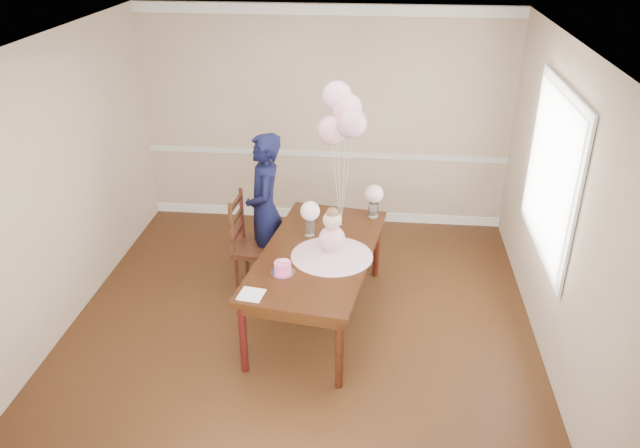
# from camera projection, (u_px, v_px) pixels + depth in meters

# --- Properties ---
(floor) EXTENTS (4.50, 5.00, 0.00)m
(floor) POSITION_uv_depth(u_px,v_px,m) (299.00, 333.00, 6.01)
(floor) COLOR black
(floor) RESTS_ON ground
(ceiling) EXTENTS (4.50, 5.00, 0.02)m
(ceiling) POSITION_uv_depth(u_px,v_px,m) (294.00, 47.00, 4.78)
(ceiling) COLOR silver
(ceiling) RESTS_ON wall_back
(wall_back) EXTENTS (4.50, 0.02, 2.70)m
(wall_back) POSITION_uv_depth(u_px,v_px,m) (325.00, 119.00, 7.61)
(wall_back) COLOR tan
(wall_back) RESTS_ON floor
(wall_front) EXTENTS (4.50, 0.02, 2.70)m
(wall_front) POSITION_uv_depth(u_px,v_px,m) (230.00, 414.00, 3.18)
(wall_front) COLOR tan
(wall_front) RESTS_ON floor
(wall_left) EXTENTS (0.02, 5.00, 2.70)m
(wall_left) POSITION_uv_depth(u_px,v_px,m) (49.00, 195.00, 5.60)
(wall_left) COLOR tan
(wall_left) RESTS_ON floor
(wall_right) EXTENTS (0.02, 5.00, 2.70)m
(wall_right) POSITION_uv_depth(u_px,v_px,m) (564.00, 218.00, 5.19)
(wall_right) COLOR tan
(wall_right) RESTS_ON floor
(chair_rail_trim) EXTENTS (4.50, 0.02, 0.07)m
(chair_rail_trim) POSITION_uv_depth(u_px,v_px,m) (324.00, 154.00, 7.81)
(chair_rail_trim) COLOR silver
(chair_rail_trim) RESTS_ON wall_back
(crown_molding) EXTENTS (4.50, 0.02, 0.12)m
(crown_molding) POSITION_uv_depth(u_px,v_px,m) (325.00, 10.00, 7.02)
(crown_molding) COLOR white
(crown_molding) RESTS_ON wall_back
(baseboard_trim) EXTENTS (4.50, 0.02, 0.12)m
(baseboard_trim) POSITION_uv_depth(u_px,v_px,m) (324.00, 214.00, 8.19)
(baseboard_trim) COLOR white
(baseboard_trim) RESTS_ON floor
(window_frame) EXTENTS (0.02, 1.66, 1.56)m
(window_frame) POSITION_uv_depth(u_px,v_px,m) (552.00, 173.00, 5.54)
(window_frame) COLOR white
(window_frame) RESTS_ON wall_right
(window_blinds) EXTENTS (0.01, 1.50, 1.40)m
(window_blinds) POSITION_uv_depth(u_px,v_px,m) (550.00, 173.00, 5.54)
(window_blinds) COLOR silver
(window_blinds) RESTS_ON wall_right
(dining_table_top) EXTENTS (1.29, 2.14, 0.05)m
(dining_table_top) POSITION_uv_depth(u_px,v_px,m) (318.00, 254.00, 5.90)
(dining_table_top) COLOR black
(dining_table_top) RESTS_ON table_leg_fl
(table_apron) EXTENTS (1.18, 2.03, 0.10)m
(table_apron) POSITION_uv_depth(u_px,v_px,m) (318.00, 260.00, 5.93)
(table_apron) COLOR black
(table_apron) RESTS_ON table_leg_fl
(table_leg_fl) EXTENTS (0.08, 0.08, 0.71)m
(table_leg_fl) POSITION_uv_depth(u_px,v_px,m) (243.00, 338.00, 5.36)
(table_leg_fl) COLOR black
(table_leg_fl) RESTS_ON floor
(table_leg_fr) EXTENTS (0.08, 0.08, 0.71)m
(table_leg_fr) POSITION_uv_depth(u_px,v_px,m) (339.00, 353.00, 5.17)
(table_leg_fr) COLOR black
(table_leg_fr) RESTS_ON floor
(table_leg_bl) EXTENTS (0.08, 0.08, 0.71)m
(table_leg_bl) POSITION_uv_depth(u_px,v_px,m) (301.00, 238.00, 6.97)
(table_leg_bl) COLOR black
(table_leg_bl) RESTS_ON floor
(table_leg_br) EXTENTS (0.08, 0.08, 0.71)m
(table_leg_br) POSITION_uv_depth(u_px,v_px,m) (376.00, 248.00, 6.78)
(table_leg_br) COLOR black
(table_leg_br) RESTS_ON floor
(baby_skirt) EXTENTS (0.87, 0.87, 0.10)m
(baby_skirt) POSITION_uv_depth(u_px,v_px,m) (332.00, 251.00, 5.79)
(baby_skirt) COLOR #DAA1BD
(baby_skirt) RESTS_ON dining_table_top
(baby_torso) EXTENTS (0.24, 0.24, 0.24)m
(baby_torso) POSITION_uv_depth(u_px,v_px,m) (332.00, 239.00, 5.73)
(baby_torso) COLOR #EB94C5
(baby_torso) RESTS_ON baby_skirt
(baby_head) EXTENTS (0.17, 0.17, 0.17)m
(baby_head) POSITION_uv_depth(u_px,v_px,m) (332.00, 220.00, 5.64)
(baby_head) COLOR #DBAF96
(baby_head) RESTS_ON baby_torso
(baby_hair) EXTENTS (0.12, 0.12, 0.12)m
(baby_hair) POSITION_uv_depth(u_px,v_px,m) (332.00, 214.00, 5.61)
(baby_hair) COLOR brown
(baby_hair) RESTS_ON baby_head
(cake_platter) EXTENTS (0.25, 0.25, 0.01)m
(cake_platter) POSITION_uv_depth(u_px,v_px,m) (283.00, 272.00, 5.54)
(cake_platter) COLOR #B6B5B9
(cake_platter) RESTS_ON dining_table_top
(birthday_cake) EXTENTS (0.17, 0.17, 0.10)m
(birthday_cake) POSITION_uv_depth(u_px,v_px,m) (283.00, 267.00, 5.51)
(birthday_cake) COLOR #FF5098
(birthday_cake) RESTS_ON cake_platter
(cake_flower_a) EXTENTS (0.03, 0.03, 0.03)m
(cake_flower_a) POSITION_uv_depth(u_px,v_px,m) (282.00, 261.00, 5.48)
(cake_flower_a) COLOR white
(cake_flower_a) RESTS_ON birthday_cake
(cake_flower_b) EXTENTS (0.03, 0.03, 0.03)m
(cake_flower_b) POSITION_uv_depth(u_px,v_px,m) (286.00, 260.00, 5.49)
(cake_flower_b) COLOR white
(cake_flower_b) RESTS_ON birthday_cake
(rose_vase_near) EXTENTS (0.11, 0.11, 0.16)m
(rose_vase_near) POSITION_uv_depth(u_px,v_px,m) (310.00, 228.00, 6.15)
(rose_vase_near) COLOR silver
(rose_vase_near) RESTS_ON dining_table_top
(roses_near) EXTENTS (0.19, 0.19, 0.19)m
(roses_near) POSITION_uv_depth(u_px,v_px,m) (310.00, 211.00, 6.06)
(roses_near) COLOR #FCD3DC
(roses_near) RESTS_ON rose_vase_near
(rose_vase_far) EXTENTS (0.11, 0.11, 0.16)m
(rose_vase_far) POSITION_uv_depth(u_px,v_px,m) (373.00, 210.00, 6.51)
(rose_vase_far) COLOR silver
(rose_vase_far) RESTS_ON dining_table_top
(roses_far) EXTENTS (0.19, 0.19, 0.19)m
(roses_far) POSITION_uv_depth(u_px,v_px,m) (374.00, 194.00, 6.43)
(roses_far) COLOR silver
(roses_far) RESTS_ON rose_vase_far
(napkin) EXTENTS (0.23, 0.23, 0.01)m
(napkin) POSITION_uv_depth(u_px,v_px,m) (251.00, 295.00, 5.22)
(napkin) COLOR white
(napkin) RESTS_ON dining_table_top
(balloon_weight) EXTENTS (0.05, 0.05, 0.02)m
(balloon_weight) POSITION_uv_depth(u_px,v_px,m) (341.00, 226.00, 6.34)
(balloon_weight) COLOR #BDBCC1
(balloon_weight) RESTS_ON dining_table_top
(balloon_a) EXTENTS (0.28, 0.28, 0.28)m
(balloon_a) POSITION_uv_depth(u_px,v_px,m) (332.00, 131.00, 5.91)
(balloon_a) COLOR #E3A1B0
(balloon_a) RESTS_ON balloon_ribbon_a
(balloon_b) EXTENTS (0.28, 0.28, 0.28)m
(balloon_b) POSITION_uv_depth(u_px,v_px,m) (352.00, 124.00, 5.78)
(balloon_b) COLOR #D999B4
(balloon_b) RESTS_ON balloon_ribbon_b
(balloon_c) EXTENTS (0.28, 0.28, 0.28)m
(balloon_c) POSITION_uv_depth(u_px,v_px,m) (347.00, 108.00, 5.88)
(balloon_c) COLOR #FFB4CE
(balloon_c) RESTS_ON balloon_ribbon_c
(balloon_d) EXTENTS (0.28, 0.28, 0.28)m
(balloon_d) POSITION_uv_depth(u_px,v_px,m) (337.00, 96.00, 5.87)
(balloon_d) COLOR #FFB4D6
(balloon_d) RESTS_ON balloon_ribbon_d
(balloon_ribbon_a) EXTENTS (0.09, 0.02, 0.84)m
(balloon_ribbon_a) POSITION_uv_depth(u_px,v_px,m) (336.00, 187.00, 6.16)
(balloon_ribbon_a) COLOR white
(balloon_ribbon_a) RESTS_ON balloon_weight
(balloon_ribbon_b) EXTENTS (0.10, 0.07, 0.94)m
(balloon_ribbon_b) POSITION_uv_depth(u_px,v_px,m) (346.00, 184.00, 6.09)
(balloon_ribbon_b) COLOR silver
(balloon_ribbon_b) RESTS_ON balloon_weight
(balloon_ribbon_c) EXTENTS (0.04, 0.09, 1.05)m
(balloon_ribbon_c) POSITION_uv_depth(u_px,v_px,m) (344.00, 176.00, 6.14)
(balloon_ribbon_c) COLOR silver
(balloon_ribbon_c) RESTS_ON balloon_weight
(balloon_ribbon_d) EXTENTS (0.07, 0.12, 1.15)m
(balloon_ribbon_d) POSITION_uv_depth(u_px,v_px,m) (339.00, 170.00, 6.14)
(balloon_ribbon_d) COLOR white
(balloon_ribbon_d) RESTS_ON balloon_weight
(dining_chair_seat) EXTENTS (0.49, 0.49, 0.05)m
(dining_chair_seat) POSITION_uv_depth(u_px,v_px,m) (258.00, 248.00, 6.53)
(dining_chair_seat) COLOR #35180E
(dining_chair_seat) RESTS_ON chair_leg_fl
(chair_leg_fl) EXTENTS (0.04, 0.04, 0.45)m
(chair_leg_fl) POSITION_uv_depth(u_px,v_px,m) (237.00, 276.00, 6.51)
(chair_leg_fl) COLOR #37160F
(chair_leg_fl) RESTS_ON floor
(chair_leg_fr) EXTENTS (0.04, 0.04, 0.45)m
(chair_leg_fr) POSITION_uv_depth(u_px,v_px,m) (272.00, 279.00, 6.45)
(chair_leg_fr) COLOR #381F0F
(chair_leg_fr) RESTS_ON floor
(chair_leg_bl) EXTENTS (0.04, 0.04, 0.45)m
(chair_leg_bl) POSITION_uv_depth(u_px,v_px,m) (247.00, 258.00, 6.83)
(chair_leg_bl) COLOR #3C1A10
(chair_leg_bl) RESTS_ON floor
(chair_leg_br) EXTENTS (0.04, 0.04, 0.45)m
(chair_leg_br) POSITION_uv_depth(u_px,v_px,m) (280.00, 261.00, 6.78)
(chair_leg_br) COLOR #331A0E
(chair_leg_br) RESTS_ON floor
(chair_back_post_l) EXTENTS (0.04, 0.04, 0.58)m
(chair_back_post_l) POSITION_uv_depth(u_px,v_px,m) (231.00, 229.00, 6.26)
(chair_back_post_l) COLOR #3D2210
(chair_back_post_l) RESTS_ON dining_chair_seat
(chair_back_post_r) EXTENTS (0.04, 0.04, 0.58)m
(chair_back_post_r) POSITION_uv_depth(u_px,v_px,m) (242.00, 213.00, 6.59)
(chair_back_post_r) COLOR #3B1310
(chair_back_post_r) RESTS_ON dining_chair_seat
(chair_slat_low) EXTENTS (0.06, 0.42, 0.05)m
(chair_slat_low) POSITION_uv_depth(u_px,v_px,m) (238.00, 232.00, 6.48)
(chair_slat_low) COLOR #39140F
(chair_slat_low) RESTS_ON dining_chair_seat
(chair_slat_mid) EXTENTS (0.06, 0.42, 0.05)m
(chair_slat_mid) POSITION_uv_depth(u_px,v_px,m) (237.00, 218.00, 6.41)
(chair_slat_mid) COLOR #33190E
(chair_slat_mid) RESTS_ON dining_chair_seat
(chair_slat_top) EXTENTS (0.06, 0.42, 0.05)m
(chair_slat_top) POSITION_uv_depth(u_px,v_px,m) (236.00, 203.00, 6.33)
(chair_slat_top) COLOR black
(chair_slat_top) RESTS_ON dining_chair_seat
(woman) EXTENTS (0.52, 0.67, 1.66)m
(woman) POSITION_uv_depth(u_px,v_px,m) (265.00, 210.00, 6.53)
(woman) COLOR black
(woman) RESTS_ON floor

